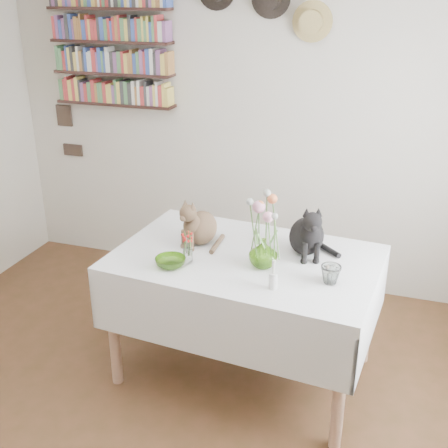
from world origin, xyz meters
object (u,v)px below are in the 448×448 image
(bookshelf_unit, at_px, (112,46))
(tabby_cat, at_px, (201,219))
(dining_table, at_px, (245,286))
(flower_vase, at_px, (263,253))
(black_cat, at_px, (307,227))

(bookshelf_unit, bearing_deg, tabby_cat, -43.92)
(dining_table, relative_size, bookshelf_unit, 1.60)
(flower_vase, relative_size, bookshelf_unit, 0.17)
(dining_table, xyz_separation_m, black_cat, (0.32, 0.17, 0.37))
(tabby_cat, bearing_deg, dining_table, 4.64)
(flower_vase, bearing_deg, black_cat, 52.85)
(dining_table, xyz_separation_m, bookshelf_unit, (-1.46, 1.20, 1.23))
(dining_table, relative_size, tabby_cat, 5.20)
(black_cat, bearing_deg, tabby_cat, 163.55)
(dining_table, distance_m, flower_vase, 0.33)
(black_cat, relative_size, bookshelf_unit, 0.33)
(black_cat, xyz_separation_m, flower_vase, (-0.19, -0.26, -0.08))
(black_cat, height_order, flower_vase, black_cat)
(tabby_cat, height_order, black_cat, black_cat)
(dining_table, relative_size, black_cat, 4.79)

